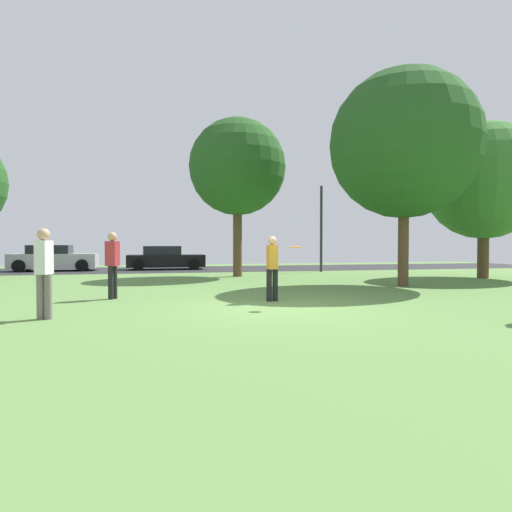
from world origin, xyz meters
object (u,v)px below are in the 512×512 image
(oak_tree_center, at_px, (237,167))
(parked_car_silver, at_px, (54,259))
(oak_tree_right, at_px, (484,181))
(person_bystander, at_px, (272,265))
(frisbee_disc, at_px, (295,247))
(maple_tree_far, at_px, (404,144))
(person_thrower, at_px, (112,262))
(street_lamp_post, at_px, (321,229))
(parked_car_black, at_px, (165,259))
(person_walking, at_px, (44,269))

(oak_tree_center, xyz_separation_m, parked_car_silver, (-8.96, 6.26, -4.23))
(oak_tree_right, distance_m, person_bystander, 12.50)
(oak_tree_right, relative_size, frisbee_disc, 18.22)
(maple_tree_far, height_order, parked_car_silver, maple_tree_far)
(frisbee_disc, relative_size, parked_car_silver, 0.08)
(person_thrower, bearing_deg, street_lamp_post, 76.61)
(parked_car_black, bearing_deg, person_bystander, -81.20)
(person_thrower, distance_m, parked_car_black, 13.69)
(person_bystander, xyz_separation_m, frisbee_disc, (0.20, -1.22, 0.47))
(frisbee_disc, relative_size, street_lamp_post, 0.08)
(frisbee_disc, bearing_deg, person_thrower, 148.21)
(oak_tree_center, distance_m, person_thrower, 9.47)
(person_walking, bearing_deg, parked_car_black, 7.29)
(person_bystander, bearing_deg, oak_tree_right, -64.22)
(parked_car_silver, bearing_deg, person_thrower, -72.54)
(maple_tree_far, height_order, street_lamp_post, maple_tree_far)
(oak_tree_center, height_order, parked_car_silver, oak_tree_center)
(person_walking, bearing_deg, maple_tree_far, -50.51)
(person_bystander, xyz_separation_m, parked_car_silver, (-8.24, 14.87, -0.26))
(person_thrower, height_order, street_lamp_post, street_lamp_post)
(oak_tree_center, height_order, street_lamp_post, oak_tree_center)
(oak_tree_right, bearing_deg, frisbee_disc, -148.15)
(person_thrower, relative_size, frisbee_disc, 4.85)
(person_thrower, bearing_deg, oak_tree_center, 88.69)
(person_thrower, relative_size, person_walking, 1.01)
(oak_tree_right, xyz_separation_m, person_walking, (-15.81, -6.95, -3.17))
(parked_car_silver, distance_m, parked_car_black, 5.93)
(oak_tree_center, relative_size, parked_car_black, 1.63)
(person_walking, relative_size, frisbee_disc, 4.82)
(maple_tree_far, distance_m, parked_car_black, 15.00)
(maple_tree_far, xyz_separation_m, person_bystander, (-5.45, -2.85, -3.96))
(oak_tree_center, xyz_separation_m, person_bystander, (-0.72, -8.61, -3.97))
(person_thrower, height_order, frisbee_disc, person_thrower)
(person_thrower, bearing_deg, person_walking, -76.87)
(parked_car_silver, height_order, parked_car_black, parked_car_silver)
(frisbee_disc, relative_size, parked_car_black, 0.08)
(oak_tree_right, height_order, street_lamp_post, oak_tree_right)
(maple_tree_far, height_order, frisbee_disc, maple_tree_far)
(oak_tree_center, distance_m, person_walking, 12.32)
(maple_tree_far, bearing_deg, oak_tree_right, 25.19)
(oak_tree_right, height_order, parked_car_black, oak_tree_right)
(person_bystander, height_order, street_lamp_post, street_lamp_post)
(oak_tree_center, relative_size, person_thrower, 3.99)
(person_walking, height_order, street_lamp_post, street_lamp_post)
(parked_car_black, height_order, street_lamp_post, street_lamp_post)
(person_thrower, relative_size, parked_car_silver, 0.40)
(person_bystander, bearing_deg, parked_car_silver, 28.35)
(parked_car_black, xyz_separation_m, street_lamp_post, (7.93, -4.02, 1.63))
(maple_tree_far, xyz_separation_m, person_walking, (-10.45, -4.43, -3.89))
(frisbee_disc, xyz_separation_m, street_lamp_post, (5.42, 12.15, 0.86))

